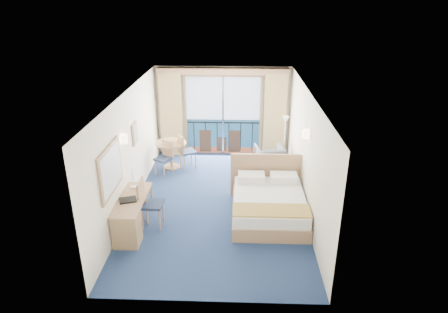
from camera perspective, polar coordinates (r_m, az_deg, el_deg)
floor at (r=9.63m, az=-0.91°, el=-6.75°), size 6.50×6.50×0.00m
room_walls at (r=8.89m, az=-0.98°, el=3.27°), size 4.04×6.54×2.72m
balcony_door at (r=12.14m, az=-0.18°, el=5.51°), size 2.36×0.03×2.52m
curtain_left at (r=12.12m, az=-7.55°, el=5.94°), size 0.65×0.22×2.55m
curtain_right at (r=12.00m, az=7.28°, el=5.78°), size 0.65×0.22×2.55m
pelmet at (r=11.68m, az=-0.17°, el=12.09°), size 3.80×0.25×0.18m
mirror at (r=7.96m, az=-15.90°, el=-1.83°), size 0.05×1.25×0.95m
wall_print at (r=9.67m, az=-12.59°, el=3.24°), size 0.04×0.42×0.52m
sconce_left at (r=8.63m, az=-14.18°, el=2.46°), size 0.18×0.18×0.18m
sconce_right at (r=8.83m, az=11.65°, el=3.16°), size 0.18×0.18×0.18m
bed at (r=9.06m, az=6.40°, el=-6.68°), size 1.76×2.09×1.11m
nightstand at (r=10.37m, az=9.22°, el=-3.14°), size 0.41×0.39×0.53m
phone at (r=10.26m, az=9.33°, el=-1.56°), size 0.18×0.15×0.08m
armchair at (r=11.39m, az=6.49°, el=-0.11°), size 0.88×0.89×0.69m
floor_lamp at (r=11.32m, az=8.73°, el=3.92°), size 0.21×0.21×1.50m
desk at (r=8.36m, az=-13.55°, el=-9.24°), size 0.54×1.56×0.73m
desk_chair at (r=8.67m, az=-10.90°, el=-6.21°), size 0.48×0.47×1.07m
folder at (r=8.48m, az=-13.59°, el=-6.05°), size 0.41×0.36×0.03m
desk_lamp at (r=8.82m, az=-12.99°, el=-2.39°), size 0.13×0.13×0.47m
round_table at (r=11.40m, az=-7.58°, el=1.17°), size 0.86×0.86×0.77m
table_chair_a at (r=11.36m, az=-5.63°, el=1.02°), size 0.58×0.57×0.98m
table_chair_b at (r=11.09m, az=-8.40°, el=0.16°), size 0.56×0.56×0.93m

